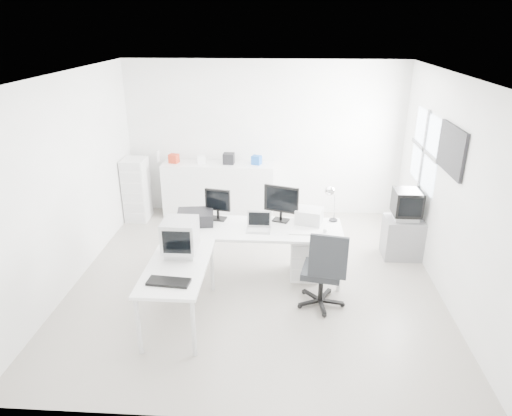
# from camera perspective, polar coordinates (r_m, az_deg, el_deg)

# --- Properties ---
(floor) EXTENTS (5.00, 5.00, 0.01)m
(floor) POSITION_cam_1_polar(r_m,az_deg,el_deg) (6.58, -0.11, -8.75)
(floor) COLOR beige
(floor) RESTS_ON ground
(ceiling) EXTENTS (5.00, 5.00, 0.01)m
(ceiling) POSITION_cam_1_polar(r_m,az_deg,el_deg) (5.66, -0.13, 16.29)
(ceiling) COLOR white
(ceiling) RESTS_ON back_wall
(back_wall) EXTENTS (5.00, 0.02, 2.80)m
(back_wall) POSITION_cam_1_polar(r_m,az_deg,el_deg) (8.37, 1.00, 8.55)
(back_wall) COLOR white
(back_wall) RESTS_ON floor
(left_wall) EXTENTS (0.02, 5.00, 2.80)m
(left_wall) POSITION_cam_1_polar(r_m,az_deg,el_deg) (6.62, -22.30, 3.06)
(left_wall) COLOR white
(left_wall) RESTS_ON floor
(right_wall) EXTENTS (0.02, 5.00, 2.80)m
(right_wall) POSITION_cam_1_polar(r_m,az_deg,el_deg) (6.33, 23.09, 2.12)
(right_wall) COLOR white
(right_wall) RESTS_ON floor
(window) EXTENTS (0.02, 1.20, 1.10)m
(window) POSITION_cam_1_polar(r_m,az_deg,el_deg) (7.36, 20.32, 6.83)
(window) COLOR white
(window) RESTS_ON right_wall
(wall_picture) EXTENTS (0.04, 0.90, 0.60)m
(wall_picture) POSITION_cam_1_polar(r_m,az_deg,el_deg) (6.27, 23.24, 6.73)
(wall_picture) COLOR black
(wall_picture) RESTS_ON right_wall
(main_desk) EXTENTS (2.40, 0.80, 0.75)m
(main_desk) POSITION_cam_1_polar(r_m,az_deg,el_deg) (6.48, -0.09, -5.46)
(main_desk) COLOR white
(main_desk) RESTS_ON floor
(side_desk) EXTENTS (0.70, 1.40, 0.75)m
(side_desk) POSITION_cam_1_polar(r_m,az_deg,el_deg) (5.65, -9.60, -10.34)
(side_desk) COLOR white
(side_desk) RESTS_ON floor
(drawer_pedestal) EXTENTS (0.40, 0.50, 0.60)m
(drawer_pedestal) POSITION_cam_1_polar(r_m,az_deg,el_deg) (6.56, 6.09, -5.99)
(drawer_pedestal) COLOR white
(drawer_pedestal) RESTS_ON floor
(inkjet_printer) EXTENTS (0.55, 0.45, 0.18)m
(inkjet_printer) POSITION_cam_1_polar(r_m,az_deg,el_deg) (6.47, -7.57, -1.15)
(inkjet_printer) COLOR black
(inkjet_printer) RESTS_ON main_desk
(lcd_monitor_small) EXTENTS (0.40, 0.28, 0.46)m
(lcd_monitor_small) POSITION_cam_1_polar(r_m,az_deg,el_deg) (6.50, -4.80, 0.47)
(lcd_monitor_small) COLOR black
(lcd_monitor_small) RESTS_ON main_desk
(lcd_monitor_large) EXTENTS (0.54, 0.35, 0.53)m
(lcd_monitor_large) POSITION_cam_1_polar(r_m,az_deg,el_deg) (6.43, 3.16, 0.53)
(lcd_monitor_large) COLOR black
(lcd_monitor_large) RESTS_ON main_desk
(laptop) EXTENTS (0.36, 0.37, 0.23)m
(laptop) POSITION_cam_1_polar(r_m,az_deg,el_deg) (6.17, 0.31, -1.87)
(laptop) COLOR #B7B7BA
(laptop) RESTS_ON main_desk
(white_keyboard) EXTENTS (0.38, 0.12, 0.02)m
(white_keyboard) POSITION_cam_1_polar(r_m,az_deg,el_deg) (6.17, 5.86, -3.11)
(white_keyboard) COLOR white
(white_keyboard) RESTS_ON main_desk
(white_mouse) EXTENTS (0.06, 0.06, 0.06)m
(white_mouse) POSITION_cam_1_polar(r_m,az_deg,el_deg) (6.23, 8.62, -2.80)
(white_mouse) COLOR white
(white_mouse) RESTS_ON main_desk
(laser_printer) EXTENTS (0.42, 0.39, 0.20)m
(laser_printer) POSITION_cam_1_polar(r_m,az_deg,el_deg) (6.47, 6.67, -0.97)
(laser_printer) COLOR silver
(laser_printer) RESTS_ON main_desk
(desk_lamp) EXTENTS (0.22, 0.22, 0.53)m
(desk_lamp) POSITION_cam_1_polar(r_m,az_deg,el_deg) (6.51, 9.78, 0.55)
(desk_lamp) COLOR silver
(desk_lamp) RESTS_ON main_desk
(crt_monitor) EXTENTS (0.40, 0.40, 0.45)m
(crt_monitor) POSITION_cam_1_polar(r_m,az_deg,el_deg) (5.57, -9.44, -3.74)
(crt_monitor) COLOR #B7B7BA
(crt_monitor) RESTS_ON side_desk
(black_keyboard) EXTENTS (0.48, 0.23, 0.03)m
(black_keyboard) POSITION_cam_1_polar(r_m,az_deg,el_deg) (5.12, -10.86, -9.06)
(black_keyboard) COLOR black
(black_keyboard) RESTS_ON side_desk
(office_chair) EXTENTS (0.73, 0.73, 1.08)m
(office_chair) POSITION_cam_1_polar(r_m,az_deg,el_deg) (5.82, 8.25, -7.33)
(office_chair) COLOR #292C2F
(office_chair) RESTS_ON floor
(tv_cabinet) EXTENTS (0.57, 0.47, 0.62)m
(tv_cabinet) POSITION_cam_1_polar(r_m,az_deg,el_deg) (7.37, 17.83, -3.53)
(tv_cabinet) COLOR gray
(tv_cabinet) RESTS_ON floor
(crt_tv) EXTENTS (0.50, 0.48, 0.45)m
(crt_tv) POSITION_cam_1_polar(r_m,az_deg,el_deg) (7.17, 18.34, 0.34)
(crt_tv) COLOR black
(crt_tv) RESTS_ON tv_cabinet
(sideboard) EXTENTS (2.02, 0.50, 1.01)m
(sideboard) POSITION_cam_1_polar(r_m,az_deg,el_deg) (8.46, -4.68, 2.29)
(sideboard) COLOR white
(sideboard) RESTS_ON floor
(clutter_box_a) EXTENTS (0.19, 0.18, 0.16)m
(clutter_box_a) POSITION_cam_1_polar(r_m,az_deg,el_deg) (8.43, -10.23, 6.11)
(clutter_box_a) COLOR red
(clutter_box_a) RESTS_ON sideboard
(clutter_box_b) EXTENTS (0.17, 0.15, 0.14)m
(clutter_box_b) POSITION_cam_1_polar(r_m,az_deg,el_deg) (8.33, -6.86, 6.05)
(clutter_box_b) COLOR white
(clutter_box_b) RESTS_ON sideboard
(clutter_box_c) EXTENTS (0.20, 0.18, 0.19)m
(clutter_box_c) POSITION_cam_1_polar(r_m,az_deg,el_deg) (8.25, -3.43, 6.19)
(clutter_box_c) COLOR black
(clutter_box_c) RESTS_ON sideboard
(clutter_box_d) EXTENTS (0.20, 0.19, 0.16)m
(clutter_box_d) POSITION_cam_1_polar(r_m,az_deg,el_deg) (8.21, 0.06, 6.02)
(clutter_box_d) COLOR #1954B1
(clutter_box_d) RESTS_ON sideboard
(clutter_bottle) EXTENTS (0.07, 0.07, 0.22)m
(clutter_bottle) POSITION_cam_1_polar(r_m,az_deg,el_deg) (8.53, -12.15, 6.37)
(clutter_bottle) COLOR white
(clutter_bottle) RESTS_ON sideboard
(filing_cabinet) EXTENTS (0.40, 0.47, 1.14)m
(filing_cabinet) POSITION_cam_1_polar(r_m,az_deg,el_deg) (8.53, -14.70, 2.25)
(filing_cabinet) COLOR white
(filing_cabinet) RESTS_ON floor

